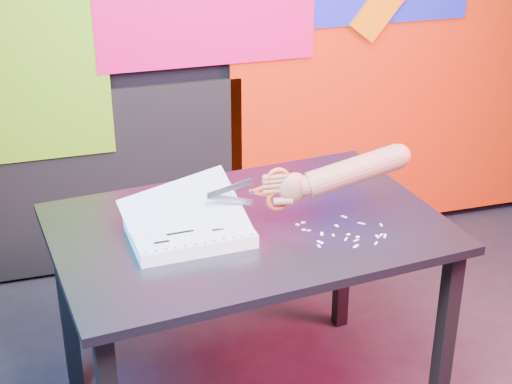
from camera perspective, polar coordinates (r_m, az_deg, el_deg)
name	(u,v)px	position (r m, az deg, el deg)	size (l,w,h in m)	color
room	(432,61)	(2.09, 12.65, 9.29)	(3.01, 3.01, 2.71)	black
backdrop	(276,57)	(3.52, 1.46, 9.78)	(2.88, 0.05, 2.08)	red
work_table	(248,248)	(2.53, -0.57, -4.13)	(1.29, 0.93, 0.75)	black
printout_stack	(189,231)	(2.41, -4.88, -2.82)	(0.39, 0.28, 0.19)	white
scissors	(272,190)	(2.41, 1.18, 0.16)	(0.26, 0.03, 0.15)	silver
hand_forearm	(344,173)	(2.46, 6.40, 1.37)	(0.46, 0.11, 0.17)	#A65F52
paper_clippings	(342,233)	(2.45, 6.29, -2.99)	(0.26, 0.21, 0.00)	beige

